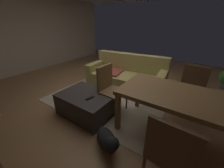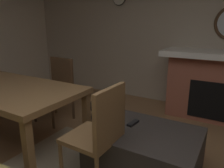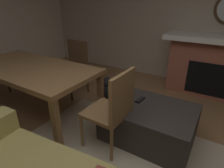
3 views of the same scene
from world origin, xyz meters
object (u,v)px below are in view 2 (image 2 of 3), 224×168
at_px(ottoman_coffee_table, 144,151).
at_px(tv_remote, 133,123).
at_px(dining_chair_south, 57,86).
at_px(fireplace, 223,86).
at_px(dining_chair_west, 100,130).
at_px(dining_table, 3,91).
at_px(small_dog, 100,117).

bearing_deg(ottoman_coffee_table, tv_remote, -25.48).
xyz_separation_m(ottoman_coffee_table, dining_chair_south, (1.61, -0.49, 0.31)).
distance_m(fireplace, tv_remote, 1.81).
height_order(dining_chair_west, dining_chair_south, same).
height_order(dining_table, small_dog, dining_table).
distance_m(ottoman_coffee_table, dining_chair_south, 1.71).
relative_size(ottoman_coffee_table, dining_chair_south, 1.10).
height_order(dining_chair_south, small_dog, dining_chair_south).
height_order(dining_table, dining_chair_west, dining_chair_west).
xyz_separation_m(fireplace, dining_table, (2.15, 2.10, 0.14)).
bearing_deg(dining_chair_south, dining_chair_west, 147.27).
relative_size(fireplace, dining_chair_west, 1.91).
bearing_deg(small_dog, tv_remote, 149.14).
relative_size(dining_table, dining_chair_west, 2.03).
bearing_deg(dining_chair_south, tv_remote, 164.03).
bearing_deg(ottoman_coffee_table, dining_table, 12.54).
xyz_separation_m(ottoman_coffee_table, small_dog, (0.84, -0.48, -0.02)).
xyz_separation_m(tv_remote, small_dog, (0.68, -0.40, -0.25)).
xyz_separation_m(tv_remote, dining_table, (1.45, 0.44, 0.23)).
bearing_deg(tv_remote, dining_chair_south, -8.71).
bearing_deg(ottoman_coffee_table, small_dog, -29.84).
bearing_deg(dining_chair_south, ottoman_coffee_table, 163.00).
distance_m(ottoman_coffee_table, small_dog, 0.97).
bearing_deg(tv_remote, small_dog, -23.60).
bearing_deg(small_dog, dining_table, 47.32).
bearing_deg(small_dog, dining_chair_south, -0.77).
height_order(ottoman_coffee_table, dining_chair_south, dining_chair_south).
height_order(ottoman_coffee_table, tv_remote, tv_remote).
xyz_separation_m(fireplace, small_dog, (1.38, 1.26, -0.33)).
height_order(ottoman_coffee_table, small_dog, ottoman_coffee_table).
relative_size(dining_chair_west, small_dog, 1.79).
relative_size(tv_remote, small_dog, 0.31).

